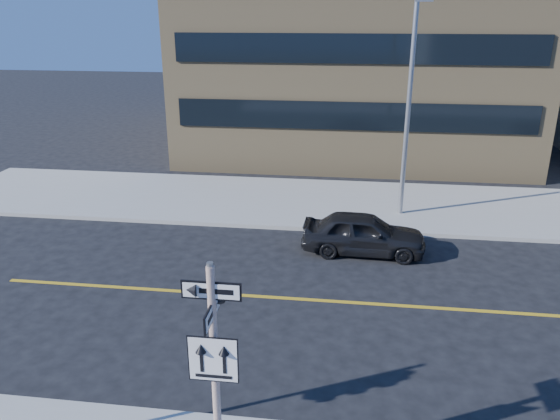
# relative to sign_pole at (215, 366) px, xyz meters

# --- Properties ---
(ground) EXTENTS (120.00, 120.00, 0.00)m
(ground) POSITION_rel_sign_pole_xyz_m (0.00, 2.51, -2.44)
(ground) COLOR black
(ground) RESTS_ON ground
(sign_pole) EXTENTS (0.92, 0.92, 4.06)m
(sign_pole) POSITION_rel_sign_pole_xyz_m (0.00, 0.00, 0.00)
(sign_pole) COLOR white
(sign_pole) RESTS_ON near_sidewalk
(parked_car_a) EXTENTS (1.76, 4.10, 1.38)m
(parked_car_a) POSITION_rel_sign_pole_xyz_m (2.51, 9.93, -1.75)
(parked_car_a) COLOR black
(parked_car_a) RESTS_ON ground
(streetlight_a) EXTENTS (0.55, 2.25, 8.00)m
(streetlight_a) POSITION_rel_sign_pole_xyz_m (4.00, 13.27, 2.32)
(streetlight_a) COLOR gray
(streetlight_a) RESTS_ON far_sidewalk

